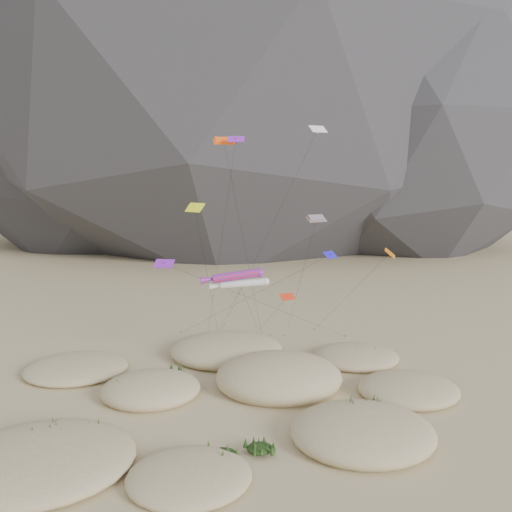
# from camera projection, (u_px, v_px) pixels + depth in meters

# --- Properties ---
(ground) EXTENTS (500.00, 500.00, 0.00)m
(ground) POSITION_uv_depth(u_px,v_px,m) (253.00, 412.00, 49.91)
(ground) COLOR #CCB789
(ground) RESTS_ON ground
(rock_headland) EXTENTS (226.37, 148.64, 177.50)m
(rock_headland) POSITION_uv_depth(u_px,v_px,m) (243.00, 10.00, 154.44)
(rock_headland) COLOR black
(rock_headland) RESTS_ON ground
(dunes) EXTENTS (48.91, 36.96, 4.56)m
(dunes) POSITION_uv_depth(u_px,v_px,m) (235.00, 390.00, 53.17)
(dunes) COLOR #CCB789
(dunes) RESTS_ON ground
(dune_grass) EXTENTS (41.94, 27.63, 1.60)m
(dune_grass) POSITION_uv_depth(u_px,v_px,m) (235.00, 391.00, 52.60)
(dune_grass) COLOR black
(dune_grass) RESTS_ON ground
(kite_stakes) EXTENTS (23.96, 3.72, 0.30)m
(kite_stakes) POSITION_uv_depth(u_px,v_px,m) (259.00, 334.00, 72.88)
(kite_stakes) COLOR #3F2D1E
(kite_stakes) RESTS_ON ground
(rainbow_tube_kite) EXTENTS (8.13, 17.93, 12.64)m
(rainbow_tube_kite) POSITION_uv_depth(u_px,v_px,m) (234.00, 276.00, 57.36)
(rainbow_tube_kite) COLOR red
(rainbow_tube_kite) RESTS_ON ground
(white_tube_kite) EXTENTS (7.00, 16.53, 11.55)m
(white_tube_kite) POSITION_uv_depth(u_px,v_px,m) (241.00, 284.00, 57.85)
(white_tube_kite) COLOR silver
(white_tube_kite) RESTS_ON ground
(orange_parafoil) EXTENTS (6.74, 8.31, 27.82)m
(orange_parafoil) POSITION_uv_depth(u_px,v_px,m) (225.00, 144.00, 60.31)
(orange_parafoil) COLOR #FD530D
(orange_parafoil) RESTS_ON ground
(multi_parafoil) EXTENTS (2.48, 17.60, 18.82)m
(multi_parafoil) POSITION_uv_depth(u_px,v_px,m) (316.00, 220.00, 57.37)
(multi_parafoil) COLOR orange
(multi_parafoil) RESTS_ON ground
(delta_kites) EXTENTS (28.15, 18.55, 29.07)m
(delta_kites) POSITION_uv_depth(u_px,v_px,m) (274.00, 223.00, 58.07)
(delta_kites) COLOR red
(delta_kites) RESTS_ON ground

